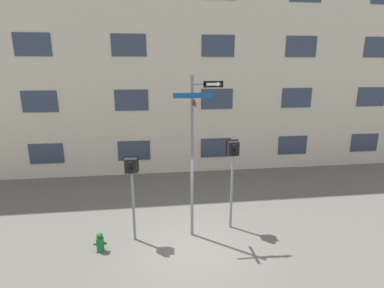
# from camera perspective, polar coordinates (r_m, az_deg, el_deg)

# --- Properties ---
(ground_plane) EXTENTS (60.00, 60.00, 0.00)m
(ground_plane) POSITION_cam_1_polar(r_m,az_deg,el_deg) (9.36, 0.08, -18.67)
(ground_plane) COLOR #595651
(building_facade) EXTENTS (24.00, 0.63, 12.03)m
(building_facade) POSITION_cam_1_polar(r_m,az_deg,el_deg) (14.40, -3.49, 18.14)
(building_facade) COLOR beige
(building_facade) RESTS_ON ground_plane
(street_sign_pole) EXTENTS (1.41, 0.80, 4.91)m
(street_sign_pole) POSITION_cam_1_polar(r_m,az_deg,el_deg) (8.68, 0.44, -0.32)
(street_sign_pole) COLOR slate
(street_sign_pole) RESTS_ON ground_plane
(pedestrian_signal_left) EXTENTS (0.42, 0.40, 2.62)m
(pedestrian_signal_left) POSITION_cam_1_polar(r_m,az_deg,el_deg) (8.84, -11.43, -5.83)
(pedestrian_signal_left) COLOR slate
(pedestrian_signal_left) RESTS_ON ground_plane
(pedestrian_signal_right) EXTENTS (0.39, 0.40, 2.94)m
(pedestrian_signal_right) POSITION_cam_1_polar(r_m,az_deg,el_deg) (9.36, 7.77, -3.01)
(pedestrian_signal_right) COLOR slate
(pedestrian_signal_right) RESTS_ON ground_plane
(fire_hydrant) EXTENTS (0.37, 0.21, 0.58)m
(fire_hydrant) POSITION_cam_1_polar(r_m,az_deg,el_deg) (9.34, -17.11, -17.47)
(fire_hydrant) COLOR #196028
(fire_hydrant) RESTS_ON ground_plane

